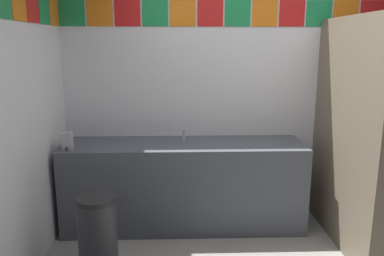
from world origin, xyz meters
TOP-DOWN VIEW (x-y plane):
  - wall_back at (-0.00, 1.50)m, footprint 3.74×0.09m
  - vanity_counter at (-0.67, 1.15)m, footprint 2.30×0.61m
  - faucet_center at (-0.67, 1.24)m, footprint 0.04×0.10m
  - soap_dispenser at (-1.72, 0.97)m, footprint 0.09×0.09m
  - stall_divider at (0.89, 0.54)m, footprint 0.92×1.34m
  - toilet at (1.31, 1.08)m, footprint 0.39×0.49m
  - trash_bin at (-1.35, 0.36)m, footprint 0.31×0.31m

SIDE VIEW (x-z plane):
  - toilet at x=1.31m, z-range -0.07..0.67m
  - trash_bin at x=-1.35m, z-range 0.00..0.63m
  - vanity_counter at x=-0.67m, z-range 0.01..0.85m
  - faucet_center at x=-0.67m, z-range 0.82..0.97m
  - soap_dispenser at x=-1.72m, z-range 0.84..1.00m
  - stall_divider at x=0.89m, z-range 0.00..2.01m
  - wall_back at x=0.00m, z-range 0.01..2.58m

